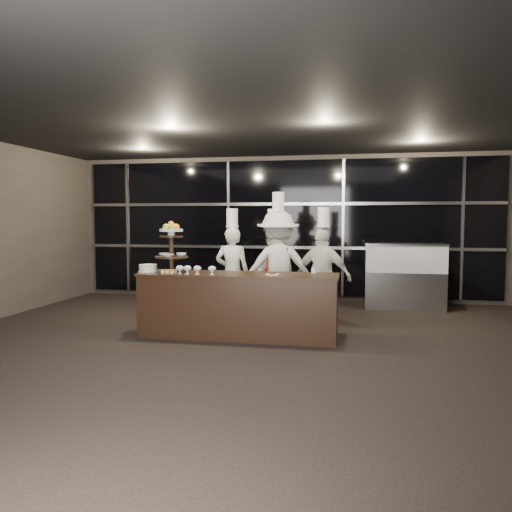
% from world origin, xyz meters
% --- Properties ---
extents(room, '(10.00, 10.00, 10.00)m').
position_xyz_m(room, '(0.00, 0.00, 1.50)').
color(room, black).
rests_on(room, ground).
extents(window_wall, '(8.60, 0.10, 2.80)m').
position_xyz_m(window_wall, '(0.00, 4.94, 1.50)').
color(window_wall, black).
rests_on(window_wall, ground).
extents(buffet_counter, '(2.84, 0.74, 0.92)m').
position_xyz_m(buffet_counter, '(-0.20, 1.49, 0.47)').
color(buffet_counter, black).
rests_on(buffet_counter, ground).
extents(display_stand, '(0.48, 0.48, 0.74)m').
position_xyz_m(display_stand, '(-1.20, 1.49, 1.34)').
color(display_stand, black).
rests_on(display_stand, buffet_counter).
extents(compotes, '(0.58, 0.11, 0.12)m').
position_xyz_m(compotes, '(-0.79, 1.27, 1.00)').
color(compotes, silver).
rests_on(compotes, buffet_counter).
extents(layer_cake, '(0.30, 0.30, 0.11)m').
position_xyz_m(layer_cake, '(-1.55, 1.44, 0.97)').
color(layer_cake, white).
rests_on(layer_cake, buffet_counter).
extents(pastry_squares, '(0.20, 0.13, 0.05)m').
position_xyz_m(pastry_squares, '(-1.19, 1.32, 0.95)').
color(pastry_squares, '#DCBC6B').
rests_on(pastry_squares, buffet_counter).
extents(small_plate, '(0.20, 0.20, 0.05)m').
position_xyz_m(small_plate, '(0.30, 1.39, 0.94)').
color(small_plate, white).
rests_on(small_plate, buffet_counter).
extents(chef_cup, '(0.08, 0.08, 0.07)m').
position_xyz_m(chef_cup, '(0.85, 1.74, 0.96)').
color(chef_cup, white).
rests_on(chef_cup, buffet_counter).
extents(display_case, '(1.47, 0.64, 1.24)m').
position_xyz_m(display_case, '(2.36, 4.30, 0.69)').
color(display_case, '#A5A5AA').
rests_on(display_case, ground).
extents(chef_a, '(0.58, 0.39, 1.86)m').
position_xyz_m(chef_a, '(-0.58, 2.67, 0.81)').
color(chef_a, silver).
rests_on(chef_a, ground).
extents(chef_b, '(0.77, 0.60, 1.86)m').
position_xyz_m(chef_b, '(0.13, 2.61, 0.79)').
color(chef_b, white).
rests_on(chef_b, ground).
extents(chef_c, '(1.32, 0.97, 2.12)m').
position_xyz_m(chef_c, '(0.22, 2.48, 0.92)').
color(chef_c, silver).
rests_on(chef_c, ground).
extents(chef_d, '(1.00, 0.69, 1.87)m').
position_xyz_m(chef_d, '(0.95, 2.39, 0.81)').
color(chef_d, white).
rests_on(chef_d, ground).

